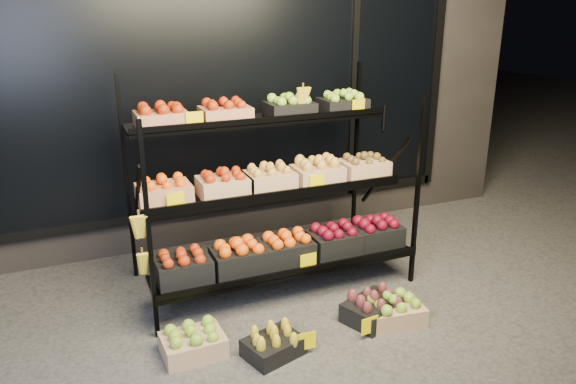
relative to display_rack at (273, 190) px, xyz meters
name	(u,v)px	position (x,y,z in m)	size (l,w,h in m)	color
ground	(305,318)	(0.01, -0.60, -0.79)	(24.00, 24.00, 0.00)	#514F4C
building	(202,43)	(0.01, 1.99, 0.96)	(6.00, 2.08, 3.50)	#2D2826
display_rack	(273,190)	(0.00, 0.00, 0.00)	(2.18, 1.02, 1.66)	black
tag_floor_a	(306,346)	(-0.17, -1.00, -0.73)	(0.13, 0.01, 0.12)	#E5C900
tag_floor_b	(369,331)	(0.30, -1.00, -0.73)	(0.13, 0.01, 0.12)	#E5C900
floor_crate_left	(193,341)	(-0.84, -0.71, -0.69)	(0.40, 0.30, 0.20)	tan
floor_crate_midleft	(273,343)	(-0.36, -0.92, -0.70)	(0.42, 0.35, 0.19)	black
floor_crate_midright	(394,310)	(0.57, -0.88, -0.69)	(0.43, 0.34, 0.20)	tan
floor_crate_right	(373,307)	(0.45, -0.80, -0.69)	(0.49, 0.43, 0.21)	black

